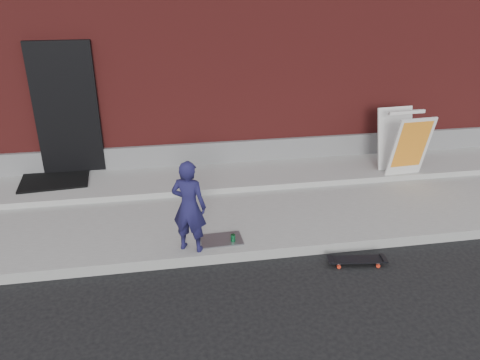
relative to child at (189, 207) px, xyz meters
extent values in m
plane|color=black|center=(0.75, -0.20, -0.78)|extent=(80.00, 80.00, 0.00)
cube|color=gray|center=(0.75, 1.30, -0.70)|extent=(20.00, 3.00, 0.15)
cube|color=#999993|center=(0.75, 2.20, -0.58)|extent=(20.00, 1.20, 0.10)
cube|color=maroon|center=(0.75, 6.80, 1.72)|extent=(20.00, 8.00, 5.00)
cube|color=slate|center=(0.75, 2.77, -0.33)|extent=(20.00, 0.10, 0.40)
cube|color=black|center=(-1.85, 2.76, 0.62)|extent=(1.05, 0.12, 2.25)
imported|color=#1A1844|center=(0.00, 0.00, 0.00)|extent=(0.54, 0.46, 1.25)
cylinder|color=red|center=(2.39, -0.46, -0.75)|extent=(0.05, 0.04, 0.05)
cylinder|color=red|center=(2.37, -0.62, -0.75)|extent=(0.05, 0.04, 0.05)
cylinder|color=red|center=(1.88, -0.40, -0.75)|extent=(0.05, 0.04, 0.05)
cylinder|color=red|center=(1.86, -0.56, -0.75)|extent=(0.05, 0.04, 0.05)
cube|color=#9F9EA3|center=(2.38, -0.54, -0.72)|extent=(0.07, 0.17, 0.02)
cube|color=#9F9EA3|center=(1.87, -0.48, -0.72)|extent=(0.07, 0.17, 0.02)
cube|color=black|center=(2.13, -0.51, -0.70)|extent=(0.76, 0.28, 0.02)
cube|color=silver|center=(3.87, 1.56, 0.02)|extent=(0.69, 0.35, 1.09)
cube|color=silver|center=(3.83, 2.04, 0.02)|extent=(0.69, 0.35, 1.09)
cube|color=yellow|center=(3.87, 1.53, -0.04)|extent=(0.57, 0.26, 0.87)
cube|color=silver|center=(3.85, 1.80, 0.56)|extent=(0.67, 0.10, 0.06)
cylinder|color=#1A8443|center=(0.58, 0.07, -0.57)|extent=(0.08, 0.08, 0.12)
cube|color=black|center=(-2.15, 2.41, -0.51)|extent=(1.18, 0.99, 0.03)
cube|color=#5C5D62|center=(0.43, 0.14, -0.62)|extent=(0.57, 0.38, 0.02)
camera|label=1|loc=(-0.25, -5.34, 2.72)|focal=35.00mm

